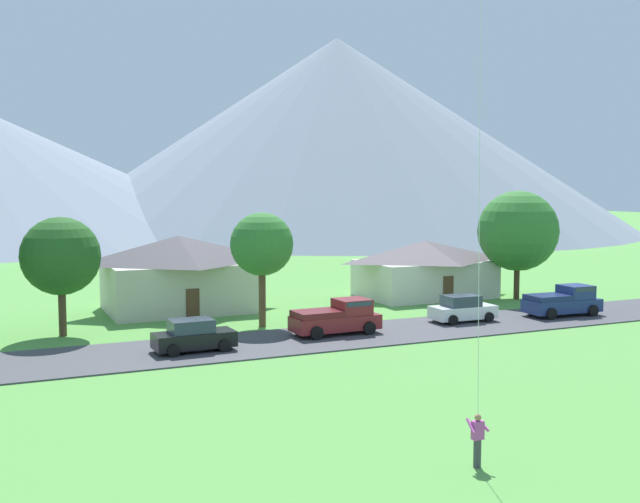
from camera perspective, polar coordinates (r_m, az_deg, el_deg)
name	(u,v)px	position (r m, az deg, el deg)	size (l,w,h in m)	color
road_strip	(221,347)	(40.44, -7.60, -7.32)	(160.00, 6.79, 0.08)	#424247
mountain_far_west_ridge	(337,135)	(151.44, 1.30, 8.96)	(116.54, 116.54, 38.48)	gray
house_leftmost	(179,272)	(52.71, -10.82, -1.55)	(10.53, 8.02, 5.26)	beige
house_right_center	(425,268)	(58.94, 8.05, -1.24)	(10.51, 7.13, 4.45)	beige
tree_near_left	(262,245)	(45.64, -4.50, 0.53)	(3.91, 3.91, 7.09)	brown
tree_right_of_center	(518,231)	(58.81, 14.98, 1.54)	(6.17, 6.17, 8.38)	#4C3823
tree_near_right	(61,256)	(45.13, -19.33, -0.35)	(4.53, 4.53, 6.94)	#4C3823
parked_car_black_west_end	(193,336)	(39.44, -9.72, -6.43)	(4.26, 2.19, 1.68)	black
parked_car_white_mid_east	(462,309)	(48.25, 10.90, -4.37)	(4.23, 2.14, 1.68)	white
pickup_truck_maroon_west_side	(337,317)	(43.37, 1.35, -5.07)	(5.25, 2.43, 1.99)	maroon
pickup_truck_navy_east_side	(564,301)	(52.14, 18.26, -3.63)	(5.28, 2.50, 1.99)	navy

